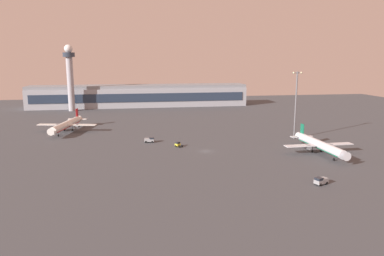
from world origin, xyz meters
TOP-DOWN VIEW (x-y plane):
  - ground_plane at (0.00, 0.00)m, footprint 416.00×416.00m
  - terminal_building at (-21.63, 144.51)m, footprint 162.12×22.40m
  - control_tower at (-69.13, 127.07)m, footprint 8.00×8.00m
  - airplane_mid_apron at (42.25, -10.60)m, footprint 27.42×35.28m
  - airplane_far_stand at (-60.23, 49.66)m, footprint 29.33×37.45m
  - baggage_tractor at (-20.93, 19.25)m, footprint 4.42×2.66m
  - maintenance_van at (25.03, -43.60)m, footprint 4.57×3.37m
  - pushback_tug at (-9.80, 9.30)m, footprint 3.28×3.54m
  - apron_light_east at (44.54, 16.32)m, footprint 4.80×0.90m

SIDE VIEW (x-z plane):
  - ground_plane at x=0.00m, z-range 0.00..0.00m
  - pushback_tug at x=-9.80m, z-range 0.04..2.09m
  - baggage_tractor at x=-20.93m, z-range 0.05..2.30m
  - maintenance_van at x=25.03m, z-range 0.05..2.30m
  - airplane_mid_apron at x=42.25m, z-range -1.11..7.96m
  - airplane_far_stand at x=-60.23m, z-range -1.18..8.49m
  - terminal_building at x=-21.63m, z-range -0.11..16.29m
  - apron_light_east at x=44.54m, z-range 1.90..32.19m
  - control_tower at x=-69.13m, z-range 3.27..48.60m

